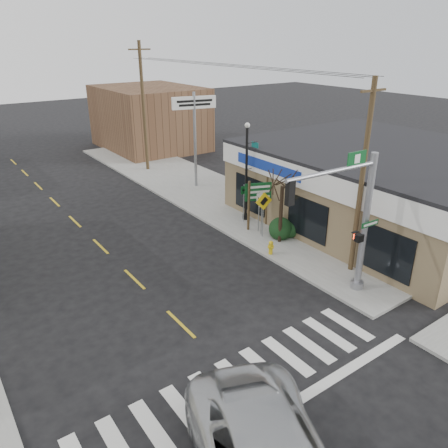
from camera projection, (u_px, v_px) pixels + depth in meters
ground at (248, 389)px, 13.17m from camera, size 140.00×140.00×0.00m
sidewalk_right at (231, 203)px, 27.66m from camera, size 6.00×38.00×0.13m
center_line at (134, 279)px, 19.14m from camera, size 0.12×56.00×0.01m
crosswalk at (240, 381)px, 13.46m from camera, size 11.00×2.20×0.01m
thrift_store at (384, 187)px, 24.61m from camera, size 12.00×14.00×4.00m
bldg_distant_right at (149, 118)px, 40.88m from camera, size 8.00×10.00×5.60m
traffic_signal_pole at (355, 213)px, 16.50m from camera, size 4.67×0.37×5.92m
guide_sign at (259, 196)px, 23.37m from camera, size 1.57×0.13×2.75m
fire_hydrant at (271, 247)px, 20.94m from camera, size 0.22×0.22×0.69m
ped_crossing_sign at (264, 206)px, 22.25m from camera, size 0.96×0.07×2.46m
lamp_post at (247, 165)px, 23.88m from camera, size 0.71×0.56×5.51m
dance_center_sign at (194, 116)px, 28.84m from camera, size 3.00×0.19×6.38m
bare_tree at (283, 176)px, 21.01m from camera, size 2.22×2.22×4.44m
shrub_front at (382, 253)px, 19.99m from camera, size 1.38×1.38×1.04m
shrub_back at (281, 229)px, 22.67m from camera, size 1.24×1.24×0.93m
utility_pole_near at (362, 178)px, 18.05m from camera, size 1.45×0.22×8.31m
utility_pole_far at (143, 106)px, 32.73m from camera, size 1.64×0.25×9.45m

